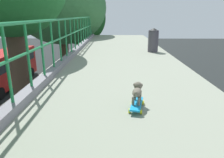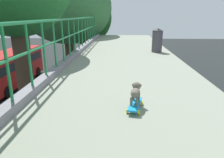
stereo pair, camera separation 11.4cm
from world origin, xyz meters
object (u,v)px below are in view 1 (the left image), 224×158
(small_dog, at_px, (137,91))
(city_bus, at_px, (2,69))
(litter_bin, at_px, (153,40))
(toy_skateboard, at_px, (137,104))

(small_dog, bearing_deg, city_bus, 124.63)
(city_bus, relative_size, litter_bin, 11.86)
(city_bus, height_order, small_dog, small_dog)
(city_bus, distance_m, litter_bin, 15.91)
(city_bus, relative_size, small_dog, 28.02)
(small_dog, distance_m, litter_bin, 4.93)
(small_dog, relative_size, litter_bin, 0.42)
(city_bus, xyz_separation_m, litter_bin, (11.52, -10.32, 3.74))
(toy_skateboard, distance_m, litter_bin, 4.99)
(small_dog, bearing_deg, litter_bin, 77.50)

